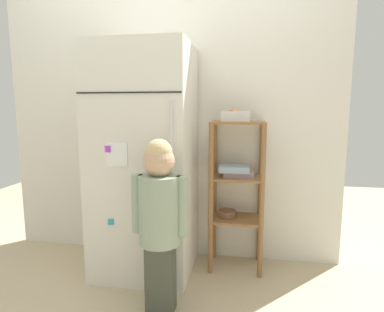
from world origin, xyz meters
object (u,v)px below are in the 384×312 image
object	(u,v)px
pantry_shelf_unit	(236,184)
fruit_bin	(235,116)
refrigerator	(144,162)
child_standing	(160,209)

from	to	relation	value
pantry_shelf_unit	fruit_bin	world-z (taller)	fruit_bin
refrigerator	child_standing	xyz separation A→B (m)	(0.24, -0.47, -0.19)
child_standing	fruit_bin	distance (m)	0.91
child_standing	pantry_shelf_unit	bearing A→B (deg)	55.97
child_standing	fruit_bin	bearing A→B (deg)	57.84
fruit_bin	refrigerator	bearing A→B (deg)	-165.75
refrigerator	child_standing	world-z (taller)	refrigerator
refrigerator	pantry_shelf_unit	xyz separation A→B (m)	(0.65, 0.14, -0.17)
refrigerator	child_standing	distance (m)	0.56
refrigerator	fruit_bin	bearing A→B (deg)	14.25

